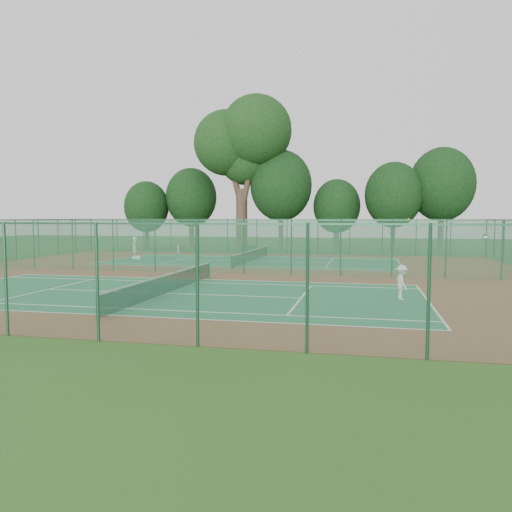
# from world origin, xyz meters

# --- Properties ---
(ground) EXTENTS (120.00, 120.00, 0.00)m
(ground) POSITION_xyz_m (0.00, 0.00, 0.00)
(ground) COLOR #2A541A
(ground) RESTS_ON ground
(red_pad) EXTENTS (40.00, 36.00, 0.01)m
(red_pad) POSITION_xyz_m (0.00, 0.00, 0.01)
(red_pad) COLOR brown
(red_pad) RESTS_ON ground
(court_near) EXTENTS (23.77, 10.97, 0.01)m
(court_near) POSITION_xyz_m (0.00, -9.00, 0.01)
(court_near) COLOR #20673C
(court_near) RESTS_ON red_pad
(court_far) EXTENTS (23.77, 10.97, 0.01)m
(court_far) POSITION_xyz_m (0.00, 9.00, 0.01)
(court_far) COLOR #21693D
(court_far) RESTS_ON red_pad
(fence_north) EXTENTS (40.00, 0.09, 3.50)m
(fence_north) POSITION_xyz_m (0.00, 18.00, 1.76)
(fence_north) COLOR #184A2A
(fence_north) RESTS_ON ground
(fence_south) EXTENTS (40.00, 0.09, 3.50)m
(fence_south) POSITION_xyz_m (0.00, -18.00, 1.76)
(fence_south) COLOR #1C5434
(fence_south) RESTS_ON ground
(fence_divider) EXTENTS (40.00, 0.09, 3.50)m
(fence_divider) POSITION_xyz_m (0.00, 0.00, 1.76)
(fence_divider) COLOR #194B2A
(fence_divider) RESTS_ON ground
(tennis_net_near) EXTENTS (0.10, 12.90, 0.97)m
(tennis_net_near) POSITION_xyz_m (0.00, -9.00, 0.54)
(tennis_net_near) COLOR #153B23
(tennis_net_near) RESTS_ON ground
(tennis_net_far) EXTENTS (0.10, 12.90, 0.97)m
(tennis_net_far) POSITION_xyz_m (0.00, 9.00, 0.54)
(tennis_net_far) COLOR #133520
(tennis_net_far) RESTS_ON ground
(player_near) EXTENTS (0.79, 1.09, 1.53)m
(player_near) POSITION_xyz_m (10.78, -8.41, 0.78)
(player_near) COLOR silver
(player_near) RESTS_ON court_near
(player_far) EXTENTS (0.68, 0.80, 1.86)m
(player_far) POSITION_xyz_m (-11.38, 10.77, 0.95)
(player_far) COLOR white
(player_far) RESTS_ON court_far
(trash_bin) EXTENTS (0.54, 0.54, 0.83)m
(trash_bin) POSITION_xyz_m (-9.56, 17.07, 0.43)
(trash_bin) COLOR slate
(trash_bin) RESTS_ON red_pad
(bench) EXTENTS (1.52, 0.61, 0.91)m
(bench) POSITION_xyz_m (-2.36, 17.53, 0.48)
(bench) COLOR black
(bench) RESTS_ON red_pad
(kit_bag) EXTENTS (0.75, 0.32, 0.28)m
(kit_bag) POSITION_xyz_m (-10.39, 9.14, 0.15)
(kit_bag) COLOR white
(kit_bag) RESTS_ON red_pad
(stray_ball_a) EXTENTS (0.06, 0.06, 0.06)m
(stray_ball_a) POSITION_xyz_m (5.17, -0.27, 0.04)
(stray_ball_a) COLOR gold
(stray_ball_a) RESTS_ON red_pad
(stray_ball_b) EXTENTS (0.08, 0.08, 0.08)m
(stray_ball_b) POSITION_xyz_m (3.37, -0.58, 0.05)
(stray_ball_b) COLOR #CDE234
(stray_ball_b) RESTS_ON red_pad
(stray_ball_c) EXTENTS (0.07, 0.07, 0.07)m
(stray_ball_c) POSITION_xyz_m (-0.25, -0.94, 0.05)
(stray_ball_c) COLOR #B2D030
(stray_ball_c) RESTS_ON red_pad
(big_tree) EXTENTS (10.96, 8.02, 16.83)m
(big_tree) POSITION_xyz_m (-4.07, 22.55, 11.92)
(big_tree) COLOR #39291F
(big_tree) RESTS_ON ground
(evergreen_row) EXTENTS (39.00, 5.00, 12.00)m
(evergreen_row) POSITION_xyz_m (0.50, 24.25, 0.00)
(evergreen_row) COLOR black
(evergreen_row) RESTS_ON ground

